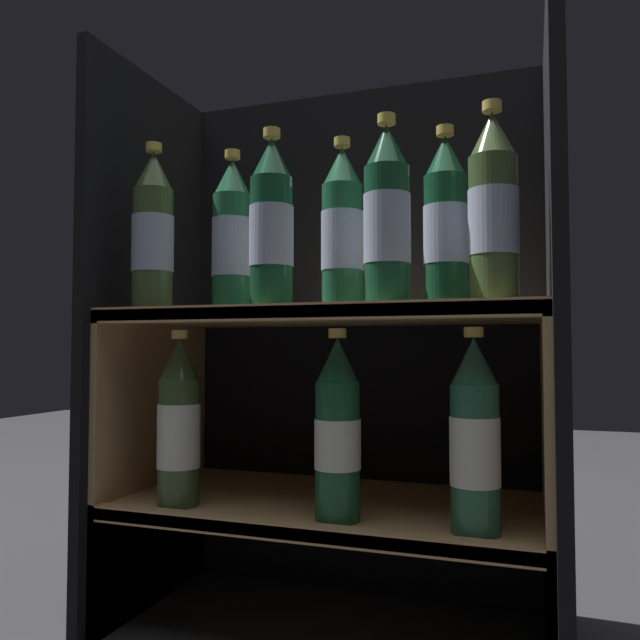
% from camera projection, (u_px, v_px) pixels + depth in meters
% --- Properties ---
extents(fridge_back_wall, '(0.73, 0.02, 0.97)m').
position_uv_depth(fridge_back_wall, '(359.00, 337.00, 1.22)').
color(fridge_back_wall, black).
rests_on(fridge_back_wall, ground_plane).
extents(fridge_side_left, '(0.02, 0.39, 0.97)m').
position_uv_depth(fridge_side_left, '(148.00, 336.00, 1.16)').
color(fridge_side_left, black).
rests_on(fridge_side_left, ground_plane).
extents(fridge_side_right, '(0.02, 0.39, 0.97)m').
position_uv_depth(fridge_side_right, '(557.00, 333.00, 0.93)').
color(fridge_side_right, black).
rests_on(fridge_side_right, ground_plane).
extents(shelf_lower, '(0.69, 0.35, 0.22)m').
position_uv_depth(shelf_lower, '(328.00, 523.00, 1.02)').
color(shelf_lower, tan).
rests_on(shelf_lower, ground_plane).
extents(shelf_upper, '(0.69, 0.35, 0.53)m').
position_uv_depth(shelf_upper, '(329.00, 391.00, 1.03)').
color(shelf_upper, tan).
rests_on(shelf_upper, ground_plane).
extents(bottle_upper_front_0, '(0.07, 0.07, 0.28)m').
position_uv_depth(bottle_upper_front_0, '(153.00, 235.00, 1.03)').
color(bottle_upper_front_0, '#384C28').
rests_on(bottle_upper_front_0, shelf_upper).
extents(bottle_upper_front_1, '(0.07, 0.07, 0.28)m').
position_uv_depth(bottle_upper_front_1, '(271.00, 227.00, 0.96)').
color(bottle_upper_front_1, '#144228').
rests_on(bottle_upper_front_1, shelf_upper).
extents(bottle_upper_front_2, '(0.07, 0.07, 0.28)m').
position_uv_depth(bottle_upper_front_2, '(387.00, 219.00, 0.90)').
color(bottle_upper_front_2, '#144228').
rests_on(bottle_upper_front_2, shelf_upper).
extents(bottle_upper_front_3, '(0.07, 0.07, 0.28)m').
position_uv_depth(bottle_upper_front_3, '(493.00, 212.00, 0.85)').
color(bottle_upper_front_3, '#384C28').
rests_on(bottle_upper_front_3, shelf_upper).
extents(bottle_upper_back_0, '(0.07, 0.07, 0.28)m').
position_uv_depth(bottle_upper_back_0, '(232.00, 239.00, 1.07)').
color(bottle_upper_back_0, '#1E5638').
rests_on(bottle_upper_back_0, shelf_upper).
extents(bottle_upper_back_1, '(0.07, 0.07, 0.28)m').
position_uv_depth(bottle_upper_back_1, '(342.00, 232.00, 1.00)').
color(bottle_upper_back_1, '#1E5638').
rests_on(bottle_upper_back_1, shelf_upper).
extents(bottle_upper_back_2, '(0.07, 0.07, 0.28)m').
position_uv_depth(bottle_upper_back_2, '(446.00, 225.00, 0.95)').
color(bottle_upper_back_2, '#144228').
rests_on(bottle_upper_back_2, shelf_upper).
extents(bottle_lower_front_0, '(0.07, 0.07, 0.28)m').
position_uv_depth(bottle_lower_front_0, '(179.00, 426.00, 1.00)').
color(bottle_lower_front_0, '#384C28').
rests_on(bottle_lower_front_0, shelf_lower).
extents(bottle_lower_front_1, '(0.07, 0.07, 0.28)m').
position_uv_depth(bottle_lower_front_1, '(338.00, 433.00, 0.91)').
color(bottle_lower_front_1, '#194C2D').
rests_on(bottle_lower_front_1, shelf_lower).
extents(bottle_lower_front_2, '(0.07, 0.07, 0.28)m').
position_uv_depth(bottle_lower_front_2, '(475.00, 440.00, 0.85)').
color(bottle_lower_front_2, '#285B42').
rests_on(bottle_lower_front_2, shelf_lower).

